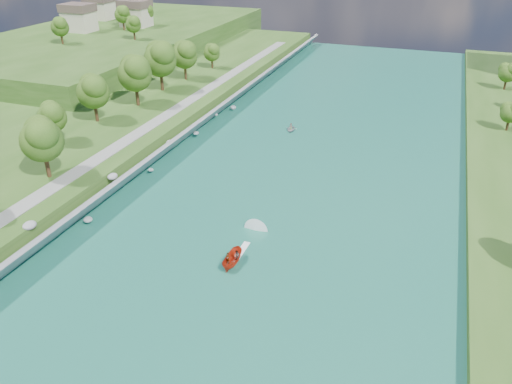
% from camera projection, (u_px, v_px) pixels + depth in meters
% --- Properties ---
extents(ground, '(260.00, 260.00, 0.00)m').
position_uv_depth(ground, '(238.00, 269.00, 63.94)').
color(ground, '#2D5119').
rests_on(ground, ground).
extents(river_water, '(55.00, 240.00, 0.10)m').
position_uv_depth(river_water, '(285.00, 198.00, 80.46)').
color(river_water, '#1A6453').
rests_on(river_water, ground).
extents(berm_west, '(45.00, 240.00, 3.50)m').
position_uv_depth(berm_west, '(34.00, 147.00, 94.93)').
color(berm_west, '#2D5119').
rests_on(berm_west, ground).
extents(ridge_west, '(60.00, 120.00, 9.00)m').
position_uv_depth(ridge_west, '(115.00, 43.00, 165.63)').
color(ridge_west, '#2D5119').
rests_on(ridge_west, ground).
extents(riprap_bank, '(4.78, 236.00, 4.40)m').
position_uv_depth(riprap_bank, '(142.00, 166.00, 86.98)').
color(riprap_bank, slate).
rests_on(riprap_bank, ground).
extents(riverside_path, '(3.00, 200.00, 0.10)m').
position_uv_depth(riverside_path, '(111.00, 150.00, 88.74)').
color(riverside_path, gray).
rests_on(riverside_path, berm_west).
extents(ridge_houses, '(29.50, 29.50, 8.40)m').
position_uv_depth(ridge_houses, '(105.00, 12.00, 167.50)').
color(ridge_houses, beige).
rests_on(ridge_houses, ridge_west).
extents(trees_west, '(18.80, 149.11, 13.99)m').
position_uv_depth(trees_west, '(35.00, 124.00, 83.63)').
color(trees_west, '#294713').
rests_on(trees_west, berm_west).
extents(trees_ridge, '(20.97, 39.78, 9.03)m').
position_uv_depth(trees_ridge, '(115.00, 20.00, 153.28)').
color(trees_ridge, '#294713').
rests_on(trees_ridge, ridge_west).
extents(motorboat, '(3.60, 19.09, 1.96)m').
position_uv_depth(motorboat, '(236.00, 254.00, 65.24)').
color(motorboat, '#B7260E').
rests_on(motorboat, river_water).
extents(raft, '(2.71, 3.55, 1.57)m').
position_uv_depth(raft, '(291.00, 129.00, 106.80)').
color(raft, '#96989E').
rests_on(raft, river_water).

